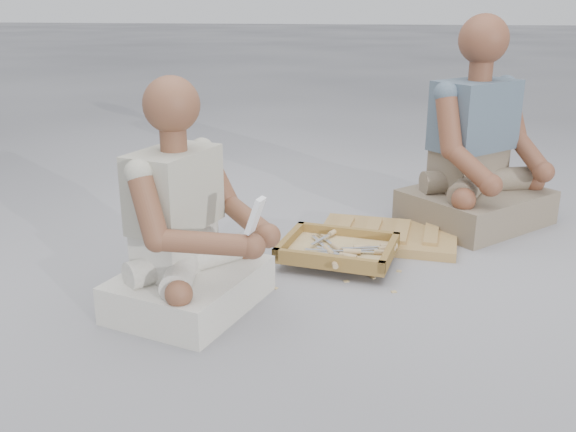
% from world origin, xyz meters
% --- Properties ---
extents(ground, '(60.00, 60.00, 0.00)m').
position_xyz_m(ground, '(0.00, 0.00, 0.00)').
color(ground, '#A09FA5').
rests_on(ground, ground).
extents(carved_panel, '(0.64, 0.46, 0.04)m').
position_xyz_m(carved_panel, '(0.28, 0.73, 0.02)').
color(carved_panel, '#906038').
rests_on(carved_panel, ground).
extents(tool_tray, '(0.50, 0.43, 0.06)m').
position_xyz_m(tool_tray, '(0.08, 0.43, 0.06)').
color(tool_tray, brown).
rests_on(tool_tray, carved_panel).
extents(chisel_0, '(0.22, 0.08, 0.02)m').
position_xyz_m(chisel_0, '(0.15, 0.44, 0.06)').
color(chisel_0, silver).
rests_on(chisel_0, tool_tray).
extents(chisel_1, '(0.11, 0.20, 0.02)m').
position_xyz_m(chisel_1, '(0.03, 0.40, 0.07)').
color(chisel_1, silver).
rests_on(chisel_1, tool_tray).
extents(chisel_2, '(0.13, 0.20, 0.02)m').
position_xyz_m(chisel_2, '(0.06, 0.44, 0.07)').
color(chisel_2, silver).
rests_on(chisel_2, tool_tray).
extents(chisel_3, '(0.22, 0.08, 0.02)m').
position_xyz_m(chisel_3, '(0.26, 0.45, 0.07)').
color(chisel_3, silver).
rests_on(chisel_3, tool_tray).
extents(chisel_4, '(0.11, 0.21, 0.02)m').
position_xyz_m(chisel_4, '(0.04, 0.56, 0.08)').
color(chisel_4, silver).
rests_on(chisel_4, tool_tray).
extents(chisel_5, '(0.22, 0.08, 0.02)m').
position_xyz_m(chisel_5, '(0.25, 0.43, 0.07)').
color(chisel_5, silver).
rests_on(chisel_5, tool_tray).
extents(chisel_6, '(0.07, 0.22, 0.02)m').
position_xyz_m(chisel_6, '(0.07, 0.27, 0.07)').
color(chisel_6, silver).
rests_on(chisel_6, tool_tray).
extents(chisel_7, '(0.22, 0.03, 0.02)m').
position_xyz_m(chisel_7, '(0.12, 0.37, 0.08)').
color(chisel_7, silver).
rests_on(chisel_7, tool_tray).
extents(chisel_8, '(0.22, 0.08, 0.02)m').
position_xyz_m(chisel_8, '(0.10, 0.34, 0.07)').
color(chisel_8, silver).
rests_on(chisel_8, tool_tray).
extents(chisel_9, '(0.19, 0.15, 0.02)m').
position_xyz_m(chisel_9, '(0.12, 0.31, 0.07)').
color(chisel_9, silver).
rests_on(chisel_9, tool_tray).
extents(chisel_10, '(0.17, 0.17, 0.02)m').
position_xyz_m(chisel_10, '(0.11, 0.31, 0.06)').
color(chisel_10, silver).
rests_on(chisel_10, tool_tray).
extents(chisel_11, '(0.22, 0.03, 0.02)m').
position_xyz_m(chisel_11, '(0.24, 0.39, 0.07)').
color(chisel_11, silver).
rests_on(chisel_11, tool_tray).
extents(wood_chip_0, '(0.02, 0.02, 0.00)m').
position_xyz_m(wood_chip_0, '(-0.13, 0.14, 0.00)').
color(wood_chip_0, '#D2C17C').
rests_on(wood_chip_0, ground).
extents(wood_chip_1, '(0.02, 0.02, 0.00)m').
position_xyz_m(wood_chip_1, '(0.23, 0.29, 0.00)').
color(wood_chip_1, '#D2C17C').
rests_on(wood_chip_1, ground).
extents(wood_chip_2, '(0.02, 0.02, 0.00)m').
position_xyz_m(wood_chip_2, '(-0.06, 0.48, 0.00)').
color(wood_chip_2, '#D2C17C').
rests_on(wood_chip_2, ground).
extents(wood_chip_3, '(0.02, 0.02, 0.00)m').
position_xyz_m(wood_chip_3, '(0.25, 0.49, 0.00)').
color(wood_chip_3, '#D2C17C').
rests_on(wood_chip_3, ground).
extents(wood_chip_4, '(0.02, 0.02, 0.00)m').
position_xyz_m(wood_chip_4, '(0.31, 0.18, 0.00)').
color(wood_chip_4, '#D2C17C').
rests_on(wood_chip_4, ground).
extents(wood_chip_5, '(0.02, 0.02, 0.00)m').
position_xyz_m(wood_chip_5, '(-0.04, 0.57, 0.00)').
color(wood_chip_5, '#D2C17C').
rests_on(wood_chip_5, ground).
extents(wood_chip_6, '(0.02, 0.02, 0.00)m').
position_xyz_m(wood_chip_6, '(0.33, 0.37, 0.00)').
color(wood_chip_6, '#D2C17C').
rests_on(wood_chip_6, ground).
extents(wood_chip_7, '(0.02, 0.02, 0.00)m').
position_xyz_m(wood_chip_7, '(0.06, 0.66, 0.00)').
color(wood_chip_7, '#D2C17C').
rests_on(wood_chip_7, ground).
extents(wood_chip_8, '(0.02, 0.02, 0.00)m').
position_xyz_m(wood_chip_8, '(-0.23, 0.77, 0.00)').
color(wood_chip_8, '#D2C17C').
rests_on(wood_chip_8, ground).
extents(wood_chip_9, '(0.02, 0.02, 0.00)m').
position_xyz_m(wood_chip_9, '(0.21, 0.37, 0.00)').
color(wood_chip_9, '#D2C17C').
rests_on(wood_chip_9, ground).
extents(wood_chip_10, '(0.02, 0.02, 0.00)m').
position_xyz_m(wood_chip_10, '(0.13, 0.24, 0.00)').
color(wood_chip_10, '#D2C17C').
rests_on(wood_chip_10, ground).
extents(wood_chip_11, '(0.02, 0.02, 0.00)m').
position_xyz_m(wood_chip_11, '(0.27, 0.75, 0.00)').
color(wood_chip_11, '#D2C17C').
rests_on(wood_chip_11, ground).
extents(wood_chip_12, '(0.02, 0.02, 0.00)m').
position_xyz_m(wood_chip_12, '(0.21, 0.71, 0.00)').
color(wood_chip_12, '#D2C17C').
rests_on(wood_chip_12, ground).
extents(craftsman, '(0.60, 0.61, 0.80)m').
position_xyz_m(craftsman, '(-0.41, -0.05, 0.27)').
color(craftsman, beige).
rests_on(craftsman, ground).
extents(companion, '(0.79, 0.79, 0.98)m').
position_xyz_m(companion, '(0.68, 1.05, 0.33)').
color(companion, '#746453').
rests_on(companion, ground).
extents(mobile_phone, '(0.07, 0.06, 0.12)m').
position_xyz_m(mobile_phone, '(-0.14, -0.18, 0.40)').
color(mobile_phone, white).
rests_on(mobile_phone, craftsman).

